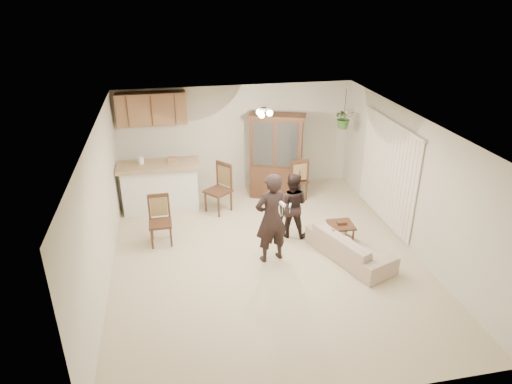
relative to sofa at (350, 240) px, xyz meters
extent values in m
plane|color=#C4B994|center=(-1.50, 0.32, -0.37)|extent=(6.50, 6.50, 0.00)
cube|color=silver|center=(-1.50, 0.32, 2.13)|extent=(5.50, 6.50, 0.02)
cube|color=beige|center=(-1.50, 3.57, 0.88)|extent=(5.50, 0.02, 2.50)
cube|color=beige|center=(-1.50, -2.93, 0.88)|extent=(5.50, 0.02, 2.50)
cube|color=beige|center=(-4.25, 0.32, 0.88)|extent=(0.02, 6.50, 2.50)
cube|color=beige|center=(1.25, 0.32, 0.88)|extent=(0.02, 6.50, 2.50)
cube|color=silver|center=(-3.35, 2.67, 0.13)|extent=(1.60, 0.55, 1.00)
cube|color=tan|center=(-3.35, 2.67, 0.68)|extent=(1.75, 0.70, 0.08)
cube|color=brown|center=(-3.40, 3.39, 1.73)|extent=(1.50, 0.34, 0.70)
imported|color=#2B5A24|center=(0.80, 2.72, 1.48)|extent=(0.43, 0.37, 0.48)
cylinder|color=black|center=(0.80, 2.72, 1.81)|extent=(0.01, 0.01, 0.65)
imported|color=beige|center=(0.00, 0.00, 0.00)|extent=(1.35, 2.01, 0.73)
imported|color=black|center=(-1.42, 0.24, 0.53)|extent=(0.74, 0.58, 1.80)
imported|color=black|center=(-0.83, 1.01, 0.31)|extent=(0.80, 0.72, 1.35)
cube|color=#362213|center=(-0.71, 2.86, 0.02)|extent=(1.24, 0.84, 0.77)
cube|color=#362213|center=(-0.71, 2.86, 0.98)|extent=(1.22, 0.79, 1.15)
cube|color=#B2BEC3|center=(-0.71, 2.86, 0.98)|extent=(0.94, 0.38, 1.01)
cube|color=#362213|center=(-0.71, 2.86, 1.58)|extent=(1.34, 0.90, 0.06)
cube|color=#362213|center=(-0.04, 0.38, 0.12)|extent=(0.47, 0.47, 0.04)
cube|color=#362213|center=(-0.04, 0.38, -0.23)|extent=(0.40, 0.40, 0.03)
cube|color=#362213|center=(-0.04, 0.38, 0.16)|extent=(0.17, 0.12, 0.05)
cube|color=#362213|center=(-3.37, 1.19, 0.06)|extent=(0.43, 0.43, 0.05)
cube|color=#A08450|center=(-3.37, 1.19, 0.32)|extent=(0.32, 0.04, 0.37)
cube|color=#362213|center=(-3.37, 1.19, 0.56)|extent=(0.39, 0.04, 0.07)
cube|color=#362213|center=(-2.13, 2.33, 0.11)|extent=(0.68, 0.68, 0.05)
cube|color=#A08450|center=(-2.13, 2.33, 0.41)|extent=(0.26, 0.30, 0.42)
cube|color=#362213|center=(-2.13, 2.33, 0.68)|extent=(0.31, 0.36, 0.08)
cube|color=#362213|center=(-0.27, 2.65, 0.09)|extent=(0.50, 0.50, 0.05)
cube|color=#A08450|center=(-0.27, 2.65, 0.36)|extent=(0.34, 0.07, 0.39)
cube|color=#362213|center=(-0.27, 2.65, 0.62)|extent=(0.42, 0.08, 0.08)
cube|color=white|center=(-1.33, -0.14, 0.93)|extent=(0.08, 0.15, 0.05)
cube|color=white|center=(-0.95, 0.72, 0.45)|extent=(0.08, 0.12, 0.04)
camera|label=1|loc=(-3.04, -6.65, 4.27)|focal=32.00mm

